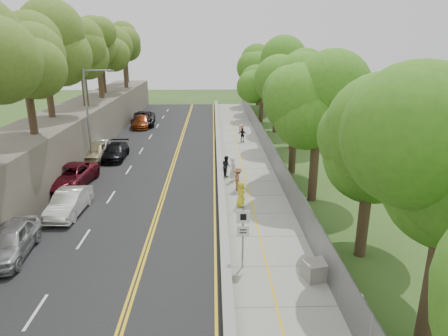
# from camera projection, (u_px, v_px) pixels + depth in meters

# --- Properties ---
(ground) EXTENTS (140.00, 140.00, 0.00)m
(ground) POSITION_uv_depth(u_px,v_px,m) (219.00, 238.00, 21.39)
(ground) COLOR #33511E
(ground) RESTS_ON ground
(road) EXTENTS (11.20, 66.00, 0.04)m
(road) POSITION_uv_depth(u_px,v_px,m) (156.00, 160.00, 35.54)
(road) COLOR black
(road) RESTS_ON ground
(sidewalk) EXTENTS (4.20, 66.00, 0.05)m
(sidewalk) POSITION_uv_depth(u_px,v_px,m) (245.00, 159.00, 35.75)
(sidewalk) COLOR gray
(sidewalk) RESTS_ON ground
(jersey_barrier) EXTENTS (0.42, 66.00, 0.60)m
(jersey_barrier) POSITION_uv_depth(u_px,v_px,m) (219.00, 156.00, 35.61)
(jersey_barrier) COLOR #C5D833
(jersey_barrier) RESTS_ON ground
(rock_embankment) EXTENTS (5.00, 66.00, 4.00)m
(rock_embankment) POSITION_uv_depth(u_px,v_px,m) (61.00, 139.00, 34.73)
(rock_embankment) COLOR #595147
(rock_embankment) RESTS_ON ground
(chainlink_fence) EXTENTS (0.04, 66.00, 2.00)m
(chainlink_fence) POSITION_uv_depth(u_px,v_px,m) (268.00, 148.00, 35.51)
(chainlink_fence) COLOR slate
(chainlink_fence) RESTS_ON ground
(trees_embankment) EXTENTS (6.40, 66.00, 13.00)m
(trees_embankment) POSITION_uv_depth(u_px,v_px,m) (55.00, 36.00, 32.18)
(trees_embankment) COLOR #577926
(trees_embankment) RESTS_ON rock_embankment
(trees_fenceside) EXTENTS (7.00, 66.00, 14.00)m
(trees_fenceside) POSITION_uv_depth(u_px,v_px,m) (298.00, 79.00, 33.76)
(trees_fenceside) COLOR #46861F
(trees_fenceside) RESTS_ON ground
(streetlight) EXTENTS (2.52, 0.22, 8.00)m
(streetlight) POSITION_uv_depth(u_px,v_px,m) (90.00, 110.00, 33.06)
(streetlight) COLOR gray
(streetlight) RESTS_ON ground
(signpost) EXTENTS (0.62, 0.09, 3.10)m
(signpost) POSITION_uv_depth(u_px,v_px,m) (243.00, 230.00, 17.96)
(signpost) COLOR gray
(signpost) RESTS_ON sidewalk
(construction_barrel) EXTENTS (0.52, 0.52, 0.86)m
(construction_barrel) POSITION_uv_depth(u_px,v_px,m) (241.00, 129.00, 46.11)
(construction_barrel) COLOR #C73A00
(construction_barrel) RESTS_ON sidewalk
(concrete_block) EXTENTS (1.40, 1.18, 0.81)m
(concrete_block) POSITION_uv_depth(u_px,v_px,m) (318.00, 270.00, 17.56)
(concrete_block) COLOR slate
(concrete_block) RESTS_ON sidewalk
(car_0) EXTENTS (2.27, 4.77, 1.57)m
(car_0) POSITION_uv_depth(u_px,v_px,m) (10.00, 241.00, 19.28)
(car_0) COLOR #A6A5AA
(car_0) RESTS_ON road
(car_1) EXTENTS (1.71, 4.51, 1.47)m
(car_1) POSITION_uv_depth(u_px,v_px,m) (69.00, 203.00, 24.07)
(car_1) COLOR white
(car_1) RESTS_ON road
(car_2) EXTENTS (3.14, 5.86, 1.56)m
(car_2) POSITION_uv_depth(u_px,v_px,m) (70.00, 176.00, 28.67)
(car_2) COLOR maroon
(car_2) RESTS_ON road
(car_3) EXTENTS (1.92, 4.65, 1.35)m
(car_3) POSITION_uv_depth(u_px,v_px,m) (115.00, 152.00, 35.52)
(car_3) COLOR black
(car_3) RESTS_ON road
(car_4) EXTENTS (2.22, 4.85, 1.61)m
(car_4) POSITION_uv_depth(u_px,v_px,m) (96.00, 151.00, 35.25)
(car_4) COLOR #C2B38A
(car_4) RESTS_ON road
(car_5) EXTENTS (1.58, 4.45, 1.46)m
(car_5) POSITION_uv_depth(u_px,v_px,m) (100.00, 149.00, 36.24)
(car_5) COLOR silver
(car_5) RESTS_ON road
(car_6) EXTENTS (3.31, 6.20, 1.66)m
(car_6) POSITION_uv_depth(u_px,v_px,m) (143.00, 119.00, 50.01)
(car_6) COLOR black
(car_6) RESTS_ON road
(car_7) EXTENTS (2.23, 5.04, 1.44)m
(car_7) POSITION_uv_depth(u_px,v_px,m) (141.00, 122.00, 48.68)
(car_7) COLOR maroon
(car_7) RESTS_ON road
(car_8) EXTENTS (1.74, 4.11, 1.39)m
(car_8) POSITION_uv_depth(u_px,v_px,m) (145.00, 118.00, 51.30)
(car_8) COLOR silver
(car_8) RESTS_ON road
(painter_0) EXTENTS (0.77, 0.95, 1.68)m
(painter_0) POSITION_uv_depth(u_px,v_px,m) (241.00, 194.00, 25.12)
(painter_0) COLOR yellow
(painter_0) RESTS_ON sidewalk
(painter_1) EXTENTS (0.68, 0.81, 1.88)m
(painter_1) POSITION_uv_depth(u_px,v_px,m) (233.00, 169.00, 29.64)
(painter_1) COLOR silver
(painter_1) RESTS_ON sidewalk
(painter_2) EXTENTS (0.84, 0.95, 1.63)m
(painter_2) POSITION_uv_depth(u_px,v_px,m) (226.00, 166.00, 30.88)
(painter_2) COLOR black
(painter_2) RESTS_ON sidewalk
(painter_3) EXTENTS (0.90, 1.22, 1.68)m
(painter_3) POSITION_uv_depth(u_px,v_px,m) (238.00, 179.00, 27.82)
(painter_3) COLOR #9C613C
(painter_3) RESTS_ON sidewalk
(person_far) EXTENTS (0.97, 0.69, 1.52)m
(person_far) POSITION_uv_depth(u_px,v_px,m) (243.00, 135.00, 41.42)
(person_far) COLOR black
(person_far) RESTS_ON sidewalk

